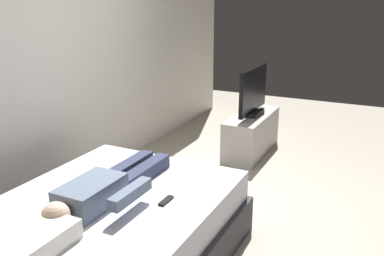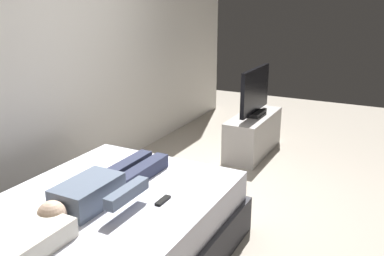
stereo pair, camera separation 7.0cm
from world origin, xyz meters
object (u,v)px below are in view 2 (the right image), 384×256
at_px(bed, 105,235).
at_px(tv_stand, 253,134).
at_px(pillow, 25,239).
at_px(tv, 255,93).
at_px(person, 102,188).
at_px(remote, 163,200).

xyz_separation_m(bed, tv_stand, (2.74, -0.16, -0.01)).
relative_size(pillow, tv, 0.55).
relative_size(bed, pillow, 4.10).
relative_size(person, tv, 1.43).
distance_m(pillow, tv_stand, 3.42).
bearing_deg(pillow, remote, -24.75).
height_order(tv_stand, tv, tv).
height_order(pillow, tv, tv).
xyz_separation_m(person, remote, (0.15, -0.40, -0.07)).
xyz_separation_m(bed, pillow, (-0.66, 0.00, 0.34)).
relative_size(remote, tv, 0.17).
bearing_deg(tv_stand, person, 176.27).
relative_size(pillow, remote, 3.20).
bearing_deg(remote, pillow, 155.25).
xyz_separation_m(pillow, person, (0.69, 0.02, 0.02)).
bearing_deg(tv, bed, 176.64).
height_order(bed, remote, remote).
bearing_deg(person, bed, -151.02).
height_order(pillow, person, person).
height_order(remote, tv, tv).
xyz_separation_m(bed, person, (0.03, 0.02, 0.36)).
bearing_deg(pillow, person, 1.32).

